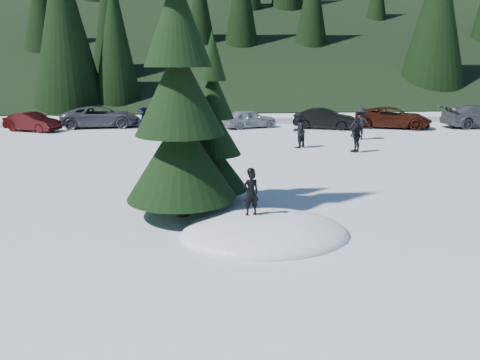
{
  "coord_description": "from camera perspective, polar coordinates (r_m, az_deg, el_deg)",
  "views": [
    {
      "loc": [
        -1.78,
        -11.49,
        4.43
      ],
      "look_at": [
        -0.52,
        1.56,
        1.1
      ],
      "focal_mm": 35.0,
      "sensor_mm": 36.0,
      "label": 1
    }
  ],
  "objects": [
    {
      "name": "car_1",
      "position": [
        33.53,
        -24.02,
        6.49
      ],
      "size": [
        3.91,
        2.71,
        1.22
      ],
      "primitive_type": "imported",
      "rotation": [
        0.0,
        0.0,
        1.14
      ],
      "color": "#34090A",
      "rests_on": "ground"
    },
    {
      "name": "adult_1",
      "position": [
        24.16,
        14.04,
        5.38
      ],
      "size": [
        1.07,
        0.98,
        1.76
      ],
      "primitive_type": "imported",
      "rotation": [
        0.0,
        0.0,
        3.82
      ],
      "color": "black",
      "rests_on": "ground"
    },
    {
      "name": "child_skier",
      "position": [
        12.29,
        1.33,
        -1.56
      ],
      "size": [
        0.49,
        0.39,
        1.2
      ],
      "primitive_type": "imported",
      "rotation": [
        0.0,
        0.0,
        3.4
      ],
      "color": "black",
      "rests_on": "snow_mound"
    },
    {
      "name": "car_2",
      "position": [
        34.0,
        -16.61,
        7.41
      ],
      "size": [
        5.42,
        2.79,
        1.46
      ],
      "primitive_type": "imported",
      "rotation": [
        0.0,
        0.0,
        1.64
      ],
      "color": "#45484C",
      "rests_on": "ground"
    },
    {
      "name": "ground",
      "position": [
        12.44,
        3.08,
        -6.62
      ],
      "size": [
        200.0,
        200.0,
        0.0
      ],
      "primitive_type": "plane",
      "color": "white",
      "rests_on": "ground"
    },
    {
      "name": "spruce_short",
      "position": [
        14.88,
        -3.24,
        5.24
      ],
      "size": [
        2.2,
        2.2,
        5.37
      ],
      "color": "black",
      "rests_on": "ground"
    },
    {
      "name": "car_7",
      "position": [
        36.4,
        27.24,
        6.91
      ],
      "size": [
        5.29,
        2.21,
        1.53
      ],
      "primitive_type": "imported",
      "rotation": [
        0.0,
        0.0,
        1.58
      ],
      "color": "#4C4D53",
      "rests_on": "ground"
    },
    {
      "name": "car_6",
      "position": [
        33.98,
        18.13,
        7.25
      ],
      "size": [
        5.56,
        4.08,
        1.41
      ],
      "primitive_type": "imported",
      "rotation": [
        0.0,
        0.0,
        1.18
      ],
      "color": "#3B140A",
      "rests_on": "ground"
    },
    {
      "name": "adult_0",
      "position": [
        24.88,
        7.12,
        6.01
      ],
      "size": [
        1.11,
        1.12,
        1.83
      ],
      "primitive_type": "imported",
      "rotation": [
        0.0,
        0.0,
        3.95
      ],
      "color": "black",
      "rests_on": "ground"
    },
    {
      "name": "spruce_tall",
      "position": [
        13.34,
        -7.41,
        9.37
      ],
      "size": [
        3.2,
        3.2,
        8.6
      ],
      "color": "black",
      "rests_on": "ground"
    },
    {
      "name": "adult_2",
      "position": [
        28.22,
        14.48,
        6.7
      ],
      "size": [
        1.37,
        1.04,
        1.88
      ],
      "primitive_type": "imported",
      "rotation": [
        0.0,
        0.0,
        2.83
      ],
      "color": "black",
      "rests_on": "ground"
    },
    {
      "name": "car_4",
      "position": [
        32.27,
        1.15,
        7.48
      ],
      "size": [
        3.98,
        2.54,
        1.26
      ],
      "primitive_type": "imported",
      "rotation": [
        0.0,
        0.0,
        1.88
      ],
      "color": "gray",
      "rests_on": "ground"
    },
    {
      "name": "snow_mound",
      "position": [
        12.44,
        3.08,
        -6.62
      ],
      "size": [
        4.48,
        3.52,
        0.96
      ],
      "primitive_type": "ellipsoid",
      "color": "white",
      "rests_on": "ground"
    },
    {
      "name": "car_5",
      "position": [
        32.37,
        10.29,
        7.37
      ],
      "size": [
        4.37,
        2.83,
        1.36
      ],
      "primitive_type": "imported",
      "rotation": [
        0.0,
        0.0,
        1.2
      ],
      "color": "black",
      "rests_on": "ground"
    },
    {
      "name": "car_3",
      "position": [
        32.13,
        -7.66,
        7.48
      ],
      "size": [
        5.16,
        2.72,
        1.43
      ],
      "primitive_type": "imported",
      "rotation": [
        0.0,
        0.0,
        1.42
      ],
      "color": "black",
      "rests_on": "ground"
    }
  ]
}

